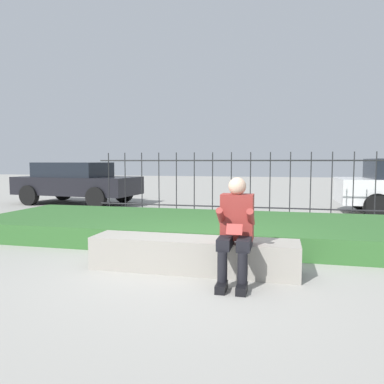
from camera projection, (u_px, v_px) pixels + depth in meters
ground_plane at (188, 270)px, 4.85m from camera, size 60.00×60.00×0.00m
stone_bench at (193, 256)px, 4.82m from camera, size 2.67×0.56×0.42m
person_seated_reader at (236, 226)px, 4.34m from camera, size 0.42×0.73×1.22m
grass_berm at (215, 229)px, 6.85m from camera, size 8.78×2.76×0.35m
iron_fence at (231, 185)px, 8.90m from camera, size 6.78×0.03×1.62m
car_parked_left at (77, 182)px, 12.40m from camera, size 4.13×2.16×1.37m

